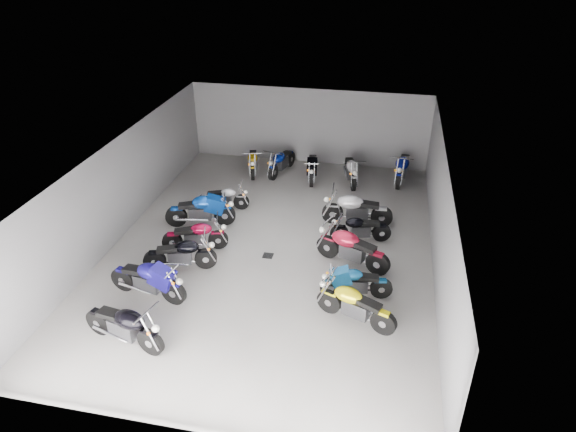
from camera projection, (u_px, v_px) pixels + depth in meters
name	position (u px, v px, depth m)	size (l,w,h in m)	color
ground	(272.00, 247.00, 16.39)	(14.00, 14.00, 0.00)	gray
wall_back	(309.00, 126.00, 21.57)	(10.00, 0.10, 3.20)	slate
wall_left	(119.00, 188.00, 16.47)	(0.10, 14.00, 3.20)	slate
wall_right	(440.00, 219.00, 14.73)	(0.10, 14.00, 3.20)	slate
ceiling	(270.00, 154.00, 14.80)	(10.00, 14.00, 0.04)	black
drain_grate	(268.00, 256.00, 15.96)	(0.32, 0.32, 0.01)	black
motorcycle_left_a	(124.00, 326.00, 12.35)	(2.30, 0.75, 1.03)	black
motorcycle_left_b	(148.00, 280.00, 13.94)	(2.35, 0.62, 1.04)	black
motorcycle_left_c	(181.00, 254.00, 15.10)	(2.12, 0.74, 0.95)	black
motorcycle_left_d	(196.00, 236.00, 16.06)	(2.03, 0.70, 0.91)	black
motorcycle_left_e	(201.00, 211.00, 17.32)	(2.33, 0.77, 1.04)	black
motorcycle_left_f	(224.00, 198.00, 18.40)	(1.86, 0.49, 0.82)	black
motorcycle_right_b	(355.00, 305.00, 13.06)	(2.12, 0.93, 0.97)	black
motorcycle_right_c	(355.00, 283.00, 13.98)	(1.98, 0.50, 0.87)	black
motorcycle_right_d	(352.00, 249.00, 15.27)	(2.29, 1.02, 1.05)	black
motorcycle_right_e	(360.00, 228.00, 16.48)	(1.95, 0.61, 0.87)	black
motorcycle_right_f	(356.00, 210.00, 17.37)	(2.40, 0.51, 1.05)	black
motorcycle_back_b	(253.00, 161.00, 21.11)	(0.66, 2.08, 0.93)	black
motorcycle_back_c	(281.00, 161.00, 21.05)	(0.71, 2.13, 0.95)	black
motorcycle_back_d	(312.00, 167.00, 20.58)	(0.51, 2.17, 0.96)	black
motorcycle_back_e	(351.00, 170.00, 20.29)	(0.68, 2.19, 0.98)	black
motorcycle_back_f	(402.00, 167.00, 20.40)	(0.57, 2.40, 1.06)	black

